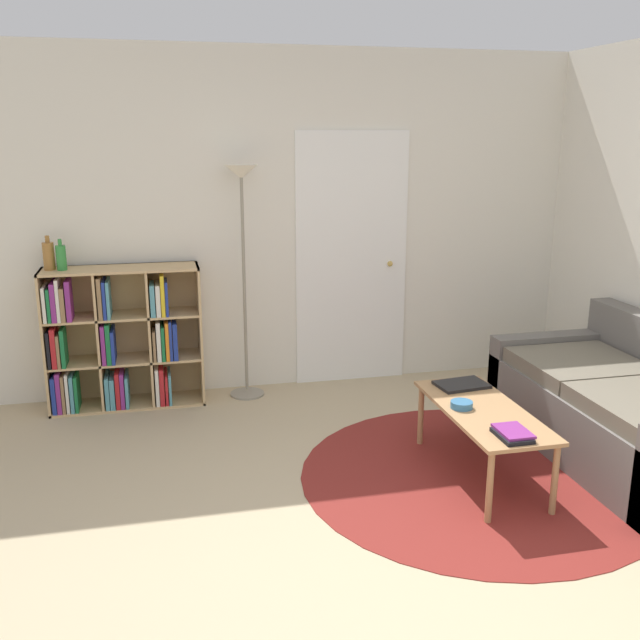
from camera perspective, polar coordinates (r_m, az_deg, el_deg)
name	(u,v)px	position (r m, az deg, el deg)	size (l,w,h in m)	color
ground_plane	(422,581)	(3.49, 8.13, -19.93)	(14.00, 14.00, 0.00)	tan
wall_back	(302,224)	(5.59, -1.44, 7.65)	(7.36, 0.11, 2.60)	silver
rug	(476,476)	(4.43, 12.41, -12.07)	(2.09, 2.09, 0.01)	maroon
bookshelf	(117,341)	(5.44, -15.90, -1.60)	(1.11, 0.34, 1.04)	tan
floor_lamp	(242,217)	(5.29, -6.23, 8.17)	(0.26, 0.26, 1.76)	gray
couch	(631,412)	(4.91, 23.65, -6.77)	(0.95, 1.81, 0.80)	#66605B
coffee_table	(483,416)	(4.29, 12.88, -7.49)	(0.45, 1.08, 0.43)	#AD7F51
laptop	(462,385)	(4.61, 11.26, -5.09)	(0.34, 0.25, 0.02)	black
bowl	(462,405)	(4.25, 11.26, -6.66)	(0.13, 0.13, 0.04)	teal
book_stack_on_table	(513,434)	(3.93, 15.15, -8.78)	(0.17, 0.23, 0.04)	black
bottle_left	(49,256)	(5.36, -20.88, 4.83)	(0.08, 0.08, 0.24)	olive
bottle_middle	(61,257)	(5.32, -20.00, 4.74)	(0.07, 0.07, 0.22)	#2D8438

